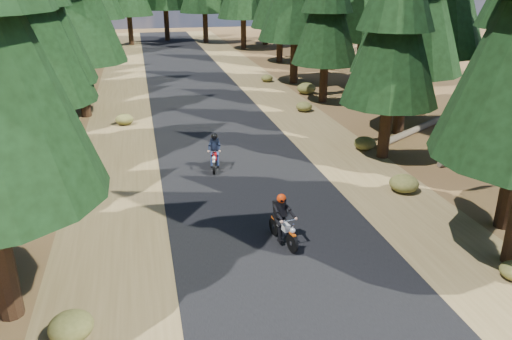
{
  "coord_description": "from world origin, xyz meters",
  "views": [
    {
      "loc": [
        -3.43,
        -13.2,
        7.03
      ],
      "look_at": [
        0.0,
        1.5,
        1.1
      ],
      "focal_mm": 35.0,
      "sensor_mm": 36.0,
      "label": 1
    }
  ],
  "objects_px": {
    "log_far": "(476,159)",
    "rider_lead": "(283,228)",
    "rider_follow": "(215,158)",
    "log_near": "(412,131)"
  },
  "relations": [
    {
      "from": "log_far",
      "to": "rider_lead",
      "type": "distance_m",
      "value": 10.38
    },
    {
      "from": "log_near",
      "to": "rider_lead",
      "type": "height_order",
      "value": "rider_lead"
    },
    {
      "from": "log_far",
      "to": "rider_follow",
      "type": "height_order",
      "value": "rider_follow"
    },
    {
      "from": "rider_follow",
      "to": "log_far",
      "type": "bearing_deg",
      "value": -176.65
    },
    {
      "from": "rider_lead",
      "to": "rider_follow",
      "type": "distance_m",
      "value": 6.17
    },
    {
      "from": "log_far",
      "to": "rider_follow",
      "type": "distance_m",
      "value": 10.46
    },
    {
      "from": "log_near",
      "to": "log_far",
      "type": "distance_m",
      "value": 4.04
    },
    {
      "from": "rider_lead",
      "to": "log_near",
      "type": "bearing_deg",
      "value": -147.94
    },
    {
      "from": "log_far",
      "to": "rider_lead",
      "type": "xyz_separation_m",
      "value": [
        -9.35,
        -4.5,
        0.37
      ]
    },
    {
      "from": "rider_lead",
      "to": "rider_follow",
      "type": "relative_size",
      "value": 1.03
    }
  ]
}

